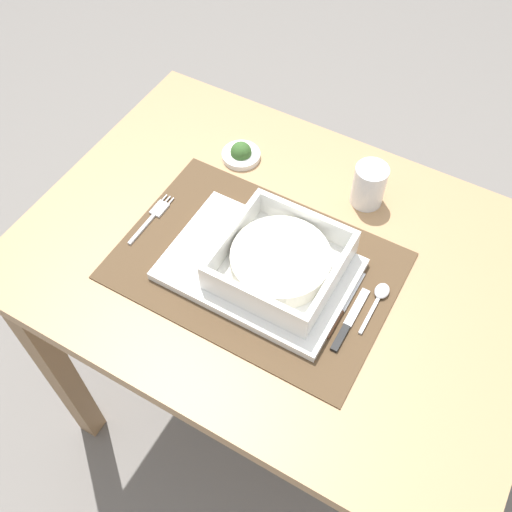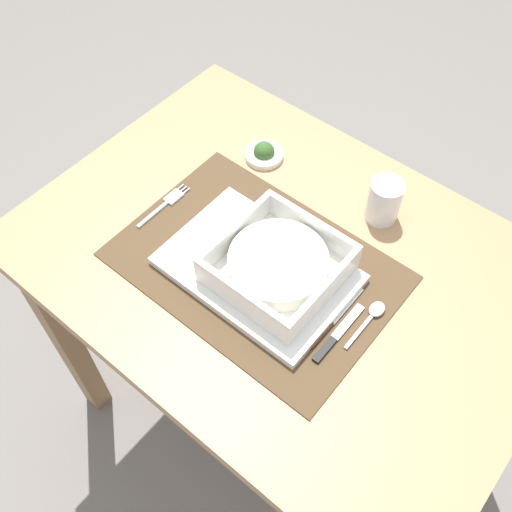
% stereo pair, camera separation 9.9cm
% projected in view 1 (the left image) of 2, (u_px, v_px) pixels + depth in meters
% --- Properties ---
extents(ground_plane, '(6.00, 6.00, 0.00)m').
position_uv_depth(ground_plane, '(272.00, 411.00, 1.64)').
color(ground_plane, slate).
extents(dining_table, '(0.91, 0.66, 0.75)m').
position_uv_depth(dining_table, '(280.00, 291.00, 1.13)').
color(dining_table, '#A37A51').
rests_on(dining_table, ground).
extents(placemat, '(0.47, 0.33, 0.00)m').
position_uv_depth(placemat, '(256.00, 266.00, 1.02)').
color(placemat, '#4C3823').
rests_on(placemat, dining_table).
extents(serving_plate, '(0.31, 0.21, 0.02)m').
position_uv_depth(serving_plate, '(259.00, 269.00, 1.00)').
color(serving_plate, white).
rests_on(serving_plate, placemat).
extents(porridge_bowl, '(0.19, 0.19, 0.06)m').
position_uv_depth(porridge_bowl, '(280.00, 262.00, 0.97)').
color(porridge_bowl, white).
rests_on(porridge_bowl, serving_plate).
extents(fork, '(0.02, 0.13, 0.00)m').
position_uv_depth(fork, '(154.00, 215.00, 1.08)').
color(fork, silver).
rests_on(fork, placemat).
extents(spoon, '(0.02, 0.11, 0.01)m').
position_uv_depth(spoon, '(380.00, 296.00, 0.97)').
color(spoon, silver).
rests_on(spoon, placemat).
extents(butter_knife, '(0.01, 0.13, 0.01)m').
position_uv_depth(butter_knife, '(348.00, 323.00, 0.95)').
color(butter_knife, black).
rests_on(butter_knife, placemat).
extents(bread_knife, '(0.01, 0.14, 0.01)m').
position_uv_depth(bread_knife, '(342.00, 308.00, 0.96)').
color(bread_knife, '#59331E').
rests_on(bread_knife, placemat).
extents(drinking_glass, '(0.06, 0.06, 0.08)m').
position_uv_depth(drinking_glass, '(369.00, 187.00, 1.08)').
color(drinking_glass, white).
rests_on(drinking_glass, dining_table).
extents(condiment_saucer, '(0.08, 0.08, 0.04)m').
position_uv_depth(condiment_saucer, '(241.00, 154.00, 1.16)').
color(condiment_saucer, white).
rests_on(condiment_saucer, dining_table).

